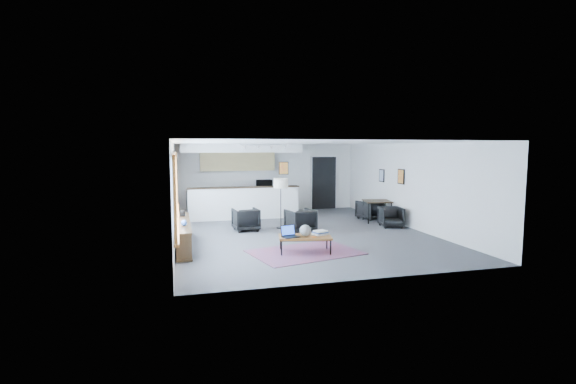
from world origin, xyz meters
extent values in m
cube|color=#4B4B4D|center=(0.00, 0.00, -0.01)|extent=(7.00, 9.00, 0.01)
cube|color=white|center=(0.00, 0.00, 2.60)|extent=(7.00, 9.00, 0.01)
cube|color=silver|center=(0.00, 4.50, 1.30)|extent=(7.00, 0.01, 2.60)
cube|color=silver|center=(0.00, -4.50, 1.30)|extent=(7.00, 0.01, 2.60)
cube|color=silver|center=(-3.50, 0.00, 1.30)|extent=(0.01, 9.00, 2.60)
cube|color=silver|center=(3.50, 0.00, 1.30)|extent=(0.01, 9.00, 2.60)
cube|color=#8CBFFF|center=(-3.47, -0.90, 1.50)|extent=(0.02, 5.80, 1.55)
cube|color=brown|center=(-3.44, -0.90, 0.70)|extent=(0.10, 5.95, 0.06)
cube|color=brown|center=(-3.45, -0.90, 2.30)|extent=(0.06, 5.95, 0.06)
cube|color=brown|center=(-3.45, -3.80, 1.50)|extent=(0.06, 0.06, 1.60)
cube|color=brown|center=(-3.45, -0.90, 1.50)|extent=(0.06, 0.06, 1.60)
cube|color=brown|center=(-3.45, 2.00, 1.50)|extent=(0.06, 0.06, 1.60)
cube|color=black|center=(-3.30, -1.00, 0.62)|extent=(0.35, 3.00, 0.05)
cube|color=black|center=(-3.30, -1.00, 0.05)|extent=(0.35, 3.00, 0.05)
cube|color=black|center=(-3.30, -2.45, 0.33)|extent=(0.33, 0.04, 0.55)
cube|color=black|center=(-3.30, -1.00, 0.33)|extent=(0.33, 0.04, 0.55)
cube|color=black|center=(-3.30, 0.45, 0.33)|extent=(0.33, 0.04, 0.55)
cube|color=#3359A5|center=(-3.30, -2.30, 0.17)|extent=(0.18, 0.04, 0.20)
cube|color=silver|center=(-3.30, -2.13, 0.18)|extent=(0.18, 0.04, 0.22)
cube|color=maroon|center=(-3.30, -1.96, 0.20)|extent=(0.18, 0.04, 0.24)
cube|color=black|center=(-3.30, -1.79, 0.17)|extent=(0.18, 0.04, 0.20)
cube|color=#3359A5|center=(-3.30, -1.62, 0.18)|extent=(0.18, 0.04, 0.22)
cube|color=silver|center=(-3.30, -1.45, 0.20)|extent=(0.18, 0.04, 0.24)
cube|color=maroon|center=(-3.30, -1.28, 0.17)|extent=(0.18, 0.04, 0.20)
cube|color=black|center=(-3.30, -1.11, 0.18)|extent=(0.18, 0.04, 0.22)
cube|color=#3359A5|center=(-3.30, -0.94, 0.20)|extent=(0.18, 0.03, 0.24)
cube|color=silver|center=(-3.30, -0.77, 0.17)|extent=(0.18, 0.03, 0.20)
cube|color=maroon|center=(-3.30, -0.60, 0.18)|extent=(0.18, 0.03, 0.22)
cube|color=black|center=(-3.30, -0.43, 0.20)|extent=(0.18, 0.04, 0.24)
cube|color=black|center=(-3.30, -0.20, 0.73)|extent=(0.14, 0.02, 0.18)
sphere|color=#264C99|center=(-3.28, -1.60, 0.71)|extent=(0.14, 0.14, 0.14)
cube|color=white|center=(-1.20, 2.70, 0.55)|extent=(3.80, 0.25, 1.10)
cube|color=black|center=(-1.20, 2.70, 1.11)|extent=(3.85, 0.32, 0.04)
cube|color=white|center=(-1.20, 4.15, 0.45)|extent=(3.80, 0.60, 0.90)
cube|color=#2D2D2D|center=(-1.20, 4.15, 0.91)|extent=(3.82, 0.62, 0.04)
cube|color=tan|center=(-1.20, 4.30, 1.95)|extent=(2.80, 0.35, 0.70)
cube|color=white|center=(-1.20, 3.60, 2.45)|extent=(4.20, 1.80, 0.30)
cube|color=black|center=(0.20, 2.71, 1.75)|extent=(0.35, 0.03, 0.45)
cube|color=orange|center=(0.20, 2.69, 1.75)|extent=(0.30, 0.01, 0.40)
cube|color=black|center=(2.30, 4.42, 1.05)|extent=(1.00, 0.12, 2.10)
cube|color=white|center=(1.78, 4.43, 1.05)|extent=(0.06, 0.10, 2.10)
cube|color=white|center=(2.82, 4.43, 1.05)|extent=(0.06, 0.10, 2.10)
cube|color=white|center=(2.30, 4.43, 2.12)|extent=(1.10, 0.10, 0.06)
cube|color=silver|center=(-0.60, 2.20, 2.56)|extent=(1.60, 0.04, 0.04)
cylinder|color=silver|center=(-1.25, 2.20, 2.48)|extent=(0.07, 0.07, 0.09)
cylinder|color=silver|center=(-0.80, 2.20, 2.48)|extent=(0.07, 0.07, 0.09)
cylinder|color=silver|center=(-0.35, 2.20, 2.48)|extent=(0.07, 0.07, 0.09)
cylinder|color=silver|center=(0.10, 2.20, 2.48)|extent=(0.07, 0.07, 0.09)
cube|color=black|center=(3.47, 0.40, 1.55)|extent=(0.03, 0.38, 0.48)
cube|color=orange|center=(3.46, 0.40, 1.55)|extent=(0.00, 0.32, 0.42)
cube|color=black|center=(3.47, 1.70, 1.50)|extent=(0.03, 0.34, 0.44)
cube|color=#859FC5|center=(3.46, 1.70, 1.50)|extent=(0.00, 0.28, 0.38)
cube|color=#663750|center=(-0.54, -2.27, 0.01)|extent=(2.78, 2.20, 0.01)
cube|color=brown|center=(-0.54, -2.27, 0.38)|extent=(1.32, 0.88, 0.05)
cube|color=black|center=(-1.15, -2.43, 0.18)|extent=(0.03, 0.03, 0.36)
cube|color=black|center=(-1.04, -1.88, 0.18)|extent=(0.03, 0.03, 0.36)
cube|color=black|center=(-0.04, -2.65, 0.18)|extent=(0.03, 0.03, 0.36)
cube|color=black|center=(0.07, -2.10, 0.18)|extent=(0.03, 0.03, 0.36)
cube|color=black|center=(-0.59, -2.54, 0.35)|extent=(1.15, 0.26, 0.03)
cube|color=black|center=(-0.48, -1.99, 0.35)|extent=(1.15, 0.26, 0.03)
cube|color=black|center=(-0.90, -2.33, 0.41)|extent=(0.43, 0.36, 0.02)
cube|color=black|center=(-0.94, -2.20, 0.54)|extent=(0.37, 0.17, 0.24)
cube|color=blue|center=(-0.93, -2.20, 0.54)|extent=(0.34, 0.14, 0.21)
sphere|color=gray|center=(-0.54, -2.31, 0.53)|extent=(0.27, 0.27, 0.27)
cube|color=silver|center=(-0.14, -2.21, 0.42)|extent=(0.40, 0.36, 0.04)
cube|color=#3359A5|center=(-0.14, -2.21, 0.45)|extent=(0.36, 0.33, 0.03)
cube|color=silver|center=(-0.14, -2.24, 0.49)|extent=(0.33, 0.30, 0.03)
cube|color=#E5590C|center=(-0.39, -2.45, 0.40)|extent=(0.14, 0.14, 0.01)
imported|color=black|center=(-1.47, 0.71, 0.37)|extent=(0.78, 0.74, 0.74)
imported|color=black|center=(0.02, 0.01, 0.38)|extent=(0.86, 0.82, 0.76)
cylinder|color=black|center=(-0.37, 0.82, 0.01)|extent=(0.34, 0.34, 0.03)
cylinder|color=black|center=(-0.37, 0.82, 0.67)|extent=(0.03, 0.03, 1.29)
cylinder|color=beige|center=(-0.37, 0.82, 1.38)|extent=(0.56, 0.56, 0.29)
cube|color=black|center=(3.00, 1.08, 0.70)|extent=(1.00, 1.00, 0.04)
cylinder|color=black|center=(2.55, 0.79, 0.34)|extent=(0.04, 0.04, 0.68)
cylinder|color=black|center=(2.71, 1.52, 0.34)|extent=(0.04, 0.04, 0.68)
cylinder|color=black|center=(3.29, 0.63, 0.34)|extent=(0.04, 0.04, 0.68)
cylinder|color=black|center=(3.45, 1.37, 0.34)|extent=(0.04, 0.04, 0.68)
imported|color=black|center=(3.00, 0.12, 0.29)|extent=(0.66, 0.63, 0.59)
imported|color=black|center=(3.00, 1.65, 0.31)|extent=(0.77, 0.75, 0.62)
imported|color=black|center=(-0.21, 4.15, 1.12)|extent=(0.57, 0.32, 0.38)
camera|label=1|loc=(-3.37, -11.46, 2.44)|focal=26.00mm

